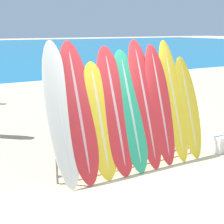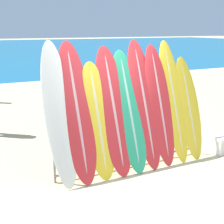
% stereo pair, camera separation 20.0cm
% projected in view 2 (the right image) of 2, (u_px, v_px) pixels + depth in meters
% --- Properties ---
extents(ground_plane, '(160.00, 160.00, 0.00)m').
position_uv_depth(ground_plane, '(145.00, 183.00, 5.30)').
color(ground_plane, '#CCB789').
extents(surfboard_rack, '(2.98, 0.04, 0.86)m').
position_uv_depth(surfboard_rack, '(131.00, 143.00, 5.81)').
color(surfboard_rack, slate).
rests_on(surfboard_rack, ground_plane).
extents(surfboard_slot_0, '(0.51, 0.96, 2.37)m').
position_uv_depth(surfboard_slot_0, '(59.00, 113.00, 5.15)').
color(surfboard_slot_0, silver).
rests_on(surfboard_slot_0, ground_plane).
extents(surfboard_slot_1, '(0.59, 1.00, 2.36)m').
position_uv_depth(surfboard_slot_1, '(77.00, 112.00, 5.28)').
color(surfboard_slot_1, red).
rests_on(surfboard_slot_1, ground_plane).
extents(surfboard_slot_2, '(0.57, 0.79, 2.00)m').
position_uv_depth(surfboard_slot_2, '(98.00, 120.00, 5.42)').
color(surfboard_slot_2, yellow).
rests_on(surfboard_slot_2, ground_plane).
extents(surfboard_slot_3, '(0.60, 0.94, 2.26)m').
position_uv_depth(surfboard_slot_3, '(114.00, 110.00, 5.57)').
color(surfboard_slot_3, red).
rests_on(surfboard_slot_3, ground_plane).
extents(surfboard_slot_4, '(0.57, 0.94, 2.18)m').
position_uv_depth(surfboard_slot_4, '(129.00, 111.00, 5.70)').
color(surfboard_slot_4, '#289E70').
rests_on(surfboard_slot_4, ground_plane).
extents(surfboard_slot_5, '(0.54, 0.97, 2.36)m').
position_uv_depth(surfboard_slot_5, '(144.00, 104.00, 5.85)').
color(surfboard_slot_5, red).
rests_on(surfboard_slot_5, ground_plane).
extents(surfboard_slot_6, '(0.52, 0.88, 2.27)m').
position_uv_depth(surfboard_slot_6, '(160.00, 104.00, 5.97)').
color(surfboard_slot_6, red).
rests_on(surfboard_slot_6, ground_plane).
extents(surfboard_slot_7, '(0.48, 0.92, 2.33)m').
position_uv_depth(surfboard_slot_7, '(173.00, 101.00, 6.13)').
color(surfboard_slot_7, yellow).
rests_on(surfboard_slot_7, ground_plane).
extents(surfboard_slot_8, '(0.51, 0.78, 2.00)m').
position_uv_depth(surfboard_slot_8, '(189.00, 108.00, 6.27)').
color(surfboard_slot_8, yellow).
rests_on(surfboard_slot_8, ground_plane).
extents(cooler_box, '(0.54, 0.41, 0.36)m').
position_uv_depth(cooler_box, '(223.00, 143.00, 6.63)').
color(cooler_box, silver).
rests_on(cooler_box, ground_plane).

